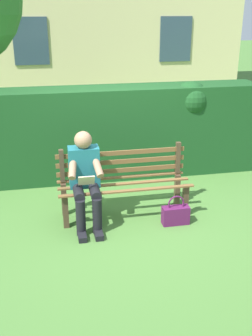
# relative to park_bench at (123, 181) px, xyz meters

# --- Properties ---
(ground) EXTENTS (60.00, 60.00, 0.00)m
(ground) POSITION_rel_park_bench_xyz_m (0.00, 0.08, -0.46)
(ground) COLOR #477533
(park_bench) EXTENTS (1.73, 0.51, 0.91)m
(park_bench) POSITION_rel_park_bench_xyz_m (0.00, 0.00, 0.00)
(park_bench) COLOR #4C3828
(park_bench) RESTS_ON ground
(person_seated) EXTENTS (0.44, 0.73, 1.20)m
(person_seated) POSITION_rel_park_bench_xyz_m (0.52, 0.19, 0.18)
(person_seated) COLOR #1E6672
(person_seated) RESTS_ON ground
(hedge_backdrop) EXTENTS (5.67, 0.70, 1.52)m
(hedge_backdrop) POSITION_rel_park_bench_xyz_m (0.33, -1.34, 0.29)
(hedge_backdrop) COLOR #19471E
(hedge_backdrop) RESTS_ON ground
(handbag) EXTENTS (0.35, 0.14, 0.40)m
(handbag) POSITION_rel_park_bench_xyz_m (-0.59, 0.44, -0.33)
(handbag) COLOR #59194C
(handbag) RESTS_ON ground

